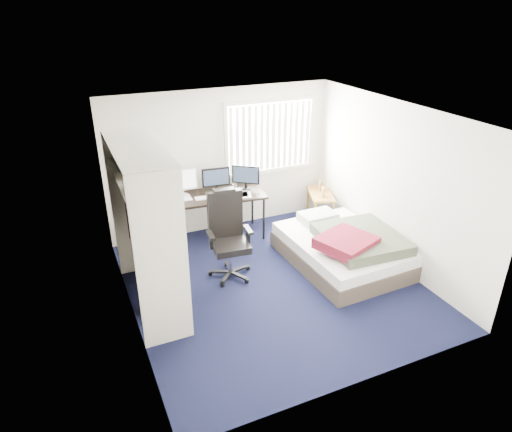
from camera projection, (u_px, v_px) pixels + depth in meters
The scene contains 10 objects.
ground at pixel (273, 284), 6.71m from camera, with size 4.20×4.20×0.00m, color black.
room_shell at pixel (275, 189), 6.06m from camera, with size 4.20×4.20×4.20m.
window_assembly at pixel (270, 137), 8.04m from camera, with size 1.72×0.09×1.32m.
closet at pixel (146, 213), 5.74m from camera, with size 0.64×1.84×2.22m.
desk at pixel (215, 193), 7.71m from camera, with size 1.71×0.93×1.27m.
office_chair at pixel (228, 243), 6.77m from camera, with size 0.68×0.68×1.32m.
footstool at pixel (224, 223), 8.13m from camera, with size 0.30×0.25×0.24m.
nightstand at pixel (320, 196), 8.47m from camera, with size 0.65×0.89×0.73m.
bed at pixel (344, 248), 7.12m from camera, with size 1.56×2.04×0.66m.
pine_box at pixel (160, 300), 6.11m from camera, with size 0.39×0.30×0.30m, color tan.
Camera 1 is at (-2.52, -5.04, 3.78)m, focal length 32.00 mm.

